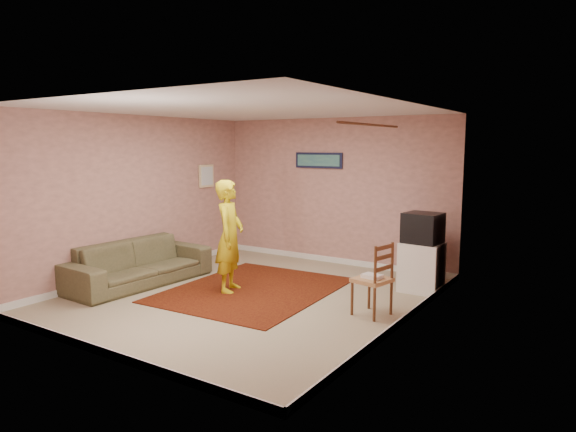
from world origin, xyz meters
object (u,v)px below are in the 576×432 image
Objects in this scene: chair_b at (372,271)px; sofa at (139,263)px; person at (230,236)px; tv_cabinet at (421,267)px; crt_tv at (423,228)px; chair_a at (415,247)px.

chair_b is 0.22× the size of sofa.
tv_cabinet is at bearing -78.28° from person.
crt_tv is 1.10× the size of chair_b.
chair_b is (-0.17, -1.39, 0.21)m from tv_cabinet.
chair_a is 4.25m from sofa.
chair_b is 3.64m from sofa.
tv_cabinet is 2.83m from person.
person is at bearing -68.98° from sofa.
chair_b is 2.19m from person.
tv_cabinet is 0.32× the size of sofa.
chair_b is at bearing -87.31° from chair_a.
person reaches higher than chair_b.
person is at bearing -141.28° from crt_tv.
chair_a reaches higher than chair_b.
chair_a is at bearing 122.03° from tv_cabinet.
sofa is at bearing -146.35° from crt_tv.
chair_b is at bearing -91.18° from crt_tv.
person reaches higher than crt_tv.
chair_a is at bearing -68.93° from person.
crt_tv is 1.44m from chair_b.
person is (-2.34, -1.53, -0.12)m from crt_tv.
chair_b is (-0.16, -1.39, -0.37)m from crt_tv.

